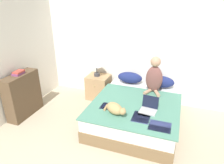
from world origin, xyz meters
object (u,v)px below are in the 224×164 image
at_px(book_stack_top, 18,73).
at_px(table_lamp, 97,62).
at_px(pillow_near, 130,78).
at_px(cat_tabby, 115,109).
at_px(nightstand, 98,87).
at_px(laptop_open, 149,108).
at_px(pillow_far, 161,82).
at_px(bed, 136,112).
at_px(person_sitting, 154,77).
at_px(bookshelf, 23,95).

bearing_deg(book_stack_top, table_lamp, 46.53).
height_order(pillow_near, cat_tabby, pillow_near).
height_order(pillow_near, nightstand, pillow_near).
relative_size(laptop_open, table_lamp, 0.63).
relative_size(pillow_far, nightstand, 0.99).
bearing_deg(bed, book_stack_top, -167.77).
bearing_deg(book_stack_top, pillow_near, 33.70).
distance_m(person_sitting, bookshelf, 2.73).
distance_m(cat_tabby, bookshelf, 2.04).
relative_size(person_sitting, bookshelf, 0.83).
bearing_deg(person_sitting, bookshelf, -158.21).
xyz_separation_m(bookshelf, book_stack_top, (-0.00, 0.00, 0.49)).
relative_size(person_sitting, nightstand, 1.31).
bearing_deg(person_sitting, pillow_near, 153.78).
bearing_deg(nightstand, person_sitting, -9.13).
height_order(nightstand, book_stack_top, book_stack_top).
bearing_deg(nightstand, pillow_far, 2.76).
bearing_deg(person_sitting, nightstand, 170.87).
distance_m(pillow_far, laptop_open, 1.07).
bearing_deg(nightstand, book_stack_top, -133.87).
relative_size(cat_tabby, nightstand, 0.78).
xyz_separation_m(pillow_near, book_stack_top, (-1.93, -1.29, 0.34)).
relative_size(pillow_near, bookshelf, 0.62).
bearing_deg(book_stack_top, person_sitting, 21.73).
distance_m(pillow_near, person_sitting, 0.68).
xyz_separation_m(bed, cat_tabby, (-0.25, -0.57, 0.34)).
bearing_deg(pillow_near, nightstand, -174.69).
distance_m(nightstand, bookshelf, 1.70).
xyz_separation_m(pillow_far, laptop_open, (-0.08, -1.06, -0.07)).
distance_m(bed, table_lamp, 1.51).
bearing_deg(pillow_far, person_sitting, -113.32).
bearing_deg(nightstand, laptop_open, -35.64).
relative_size(bed, person_sitting, 2.53).
bearing_deg(bookshelf, pillow_near, 33.77).
bearing_deg(pillow_far, cat_tabby, -113.76).
height_order(cat_tabby, table_lamp, table_lamp).
distance_m(pillow_near, table_lamp, 0.85).
xyz_separation_m(cat_tabby, nightstand, (-0.87, 1.29, -0.30)).
height_order(pillow_far, cat_tabby, pillow_far).
bearing_deg(book_stack_top, laptop_open, 4.99).
distance_m(laptop_open, book_stack_top, 2.60).
height_order(nightstand, table_lamp, table_lamp).
height_order(pillow_far, laptop_open, pillow_far).
bearing_deg(nightstand, bed, -32.96).
distance_m(bed, laptop_open, 0.48).
bearing_deg(bookshelf, laptop_open, 5.04).
distance_m(pillow_far, table_lamp, 1.53).
xyz_separation_m(person_sitting, cat_tabby, (-0.48, -1.08, -0.24)).
bearing_deg(laptop_open, book_stack_top, -169.14).
bearing_deg(bookshelf, book_stack_top, 136.31).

